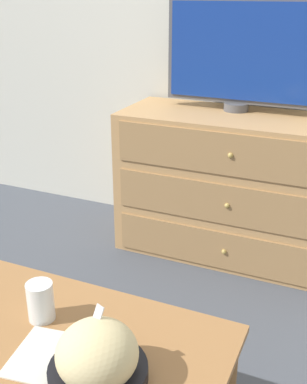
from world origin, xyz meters
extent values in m
plane|color=#474C56|center=(0.00, 0.00, 0.00)|extent=(12.00, 12.00, 0.00)
cube|color=tan|center=(-0.04, -0.25, 0.36)|extent=(1.18, 0.45, 0.72)
cube|color=#A1794C|center=(-0.04, -0.48, 0.12)|extent=(1.08, 0.01, 0.19)
sphere|color=tan|center=(-0.04, -0.49, 0.12)|extent=(0.02, 0.02, 0.02)
cube|color=#A1794C|center=(-0.04, -0.48, 0.36)|extent=(1.08, 0.01, 0.19)
sphere|color=tan|center=(-0.04, -0.49, 0.36)|extent=(0.02, 0.02, 0.02)
cube|color=#A1794C|center=(-0.04, -0.48, 0.60)|extent=(1.08, 0.01, 0.19)
sphere|color=tan|center=(-0.04, -0.49, 0.60)|extent=(0.02, 0.02, 0.02)
cylinder|color=#515156|center=(-0.11, -0.17, 0.74)|extent=(0.12, 0.12, 0.04)
cube|color=#515156|center=(-0.11, -0.16, 0.99)|extent=(0.70, 0.04, 0.48)
cube|color=navy|center=(-0.11, -0.18, 0.99)|extent=(0.66, 0.01, 0.44)
cube|color=#9E6B3D|center=(-0.22, -1.62, 0.43)|extent=(0.97, 0.48, 0.02)
cylinder|color=black|center=(-0.01, -1.71, 0.46)|extent=(0.23, 0.23, 0.04)
ellipsoid|color=beige|center=(-0.01, -1.71, 0.52)|extent=(0.19, 0.19, 0.15)
cube|color=silver|center=(-0.04, -1.70, 0.53)|extent=(0.03, 0.06, 0.13)
cube|color=silver|center=(-0.02, -1.67, 0.59)|extent=(0.03, 0.03, 0.03)
cylinder|color=white|center=(-0.26, -1.58, 0.48)|extent=(0.06, 0.06, 0.07)
cylinder|color=white|center=(-0.26, -1.58, 0.50)|extent=(0.07, 0.07, 0.11)
cube|color=silver|center=(-0.15, -1.70, 0.44)|extent=(0.21, 0.21, 0.00)
camera|label=1|loc=(0.44, -2.43, 1.27)|focal=45.00mm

